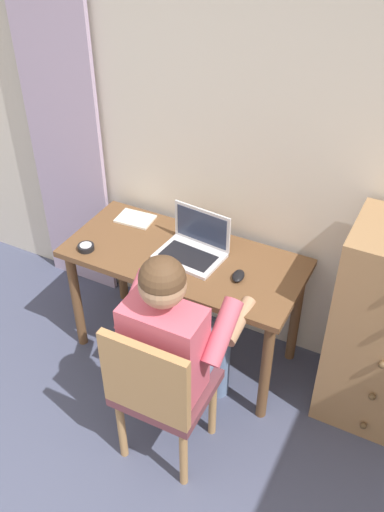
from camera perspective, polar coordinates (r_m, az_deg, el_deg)
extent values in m
cube|color=beige|center=(2.90, 7.14, 10.89)|extent=(4.80, 0.05, 2.50)
cube|color=#B29EBC|center=(3.47, -12.90, 12.12)|extent=(0.52, 0.03, 2.20)
cube|color=brown|center=(3.00, -0.82, -0.22)|extent=(1.29, 0.59, 0.03)
cylinder|color=brown|center=(3.34, -11.67, -4.46)|extent=(0.06, 0.06, 0.68)
cylinder|color=brown|center=(2.92, 7.49, -11.60)|extent=(0.06, 0.06, 0.68)
cylinder|color=brown|center=(3.63, -7.28, -0.10)|extent=(0.06, 0.06, 0.68)
cylinder|color=brown|center=(3.24, 10.51, -5.91)|extent=(0.06, 0.06, 0.68)
sphere|color=brown|center=(3.10, 17.05, -16.19)|extent=(0.04, 0.04, 0.04)
sphere|color=brown|center=(2.93, 17.87, -13.49)|extent=(0.04, 0.04, 0.04)
sphere|color=brown|center=(2.76, 18.78, -10.44)|extent=(0.04, 0.04, 0.04)
cube|color=brown|center=(2.71, -2.59, -13.20)|extent=(0.42, 0.40, 0.05)
cube|color=tan|center=(2.44, -4.83, -12.59)|extent=(0.42, 0.04, 0.42)
cylinder|color=tan|center=(2.94, 2.11, -15.06)|extent=(0.04, 0.04, 0.41)
cylinder|color=tan|center=(3.04, -3.86, -12.75)|extent=(0.04, 0.04, 0.41)
cylinder|color=tan|center=(2.77, -0.86, -19.77)|extent=(0.04, 0.04, 0.41)
cylinder|color=tan|center=(2.87, -7.17, -17.07)|extent=(0.04, 0.04, 0.41)
cylinder|color=#6B84AD|center=(2.78, 1.26, -10.13)|extent=(0.14, 0.40, 0.14)
cylinder|color=#6B84AD|center=(2.84, -2.06, -8.92)|extent=(0.14, 0.40, 0.14)
cylinder|color=#6B84AD|center=(3.08, 2.84, -10.70)|extent=(0.11, 0.11, 0.48)
cylinder|color=#6B84AD|center=(3.13, -0.21, -9.61)|extent=(0.11, 0.11, 0.48)
cube|color=#D1566B|center=(2.50, -2.87, -9.36)|extent=(0.36, 0.20, 0.46)
cylinder|color=#D1566B|center=(2.45, 3.10, -7.74)|extent=(0.09, 0.30, 0.25)
cylinder|color=#D1566B|center=(2.61, -5.79, -4.63)|extent=(0.09, 0.30, 0.25)
cylinder|color=tan|center=(2.66, 4.80, -6.60)|extent=(0.07, 0.27, 0.11)
cylinder|color=tan|center=(2.80, -3.53, -3.80)|extent=(0.07, 0.27, 0.11)
sphere|color=tan|center=(2.26, -3.03, -2.93)|extent=(0.20, 0.20, 0.20)
sphere|color=#513823|center=(2.24, -3.05, -2.34)|extent=(0.20, 0.20, 0.20)
cube|color=silver|center=(2.97, -0.27, -0.04)|extent=(0.36, 0.27, 0.02)
cube|color=black|center=(2.95, -0.37, 0.03)|extent=(0.30, 0.18, 0.00)
cube|color=silver|center=(2.98, 1.03, 3.01)|extent=(0.34, 0.04, 0.22)
cube|color=#2D3851|center=(2.98, 0.97, 2.95)|extent=(0.30, 0.03, 0.18)
ellipsoid|color=black|center=(2.84, 4.74, -2.03)|extent=(0.07, 0.11, 0.03)
cylinder|color=black|center=(3.08, -10.75, 0.87)|extent=(0.09, 0.09, 0.03)
cylinder|color=silver|center=(3.07, -10.78, 1.10)|extent=(0.06, 0.06, 0.00)
cube|color=silver|center=(3.28, -5.79, 3.80)|extent=(0.22, 0.16, 0.01)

